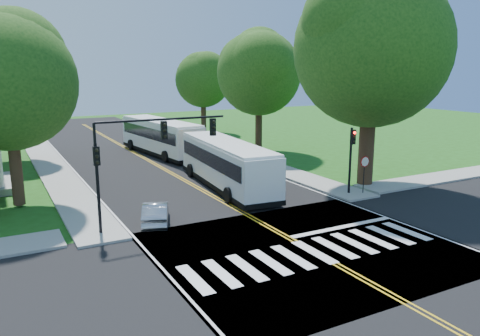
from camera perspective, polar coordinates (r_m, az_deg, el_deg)
ground at (r=22.64m, az=8.24°, el=-9.71°), size 140.00×140.00×0.00m
road at (r=37.96m, az=-8.12°, el=-0.76°), size 14.00×96.00×0.01m
cross_road at (r=22.64m, az=8.24°, el=-9.69°), size 60.00×12.00×0.01m
center_line at (r=41.65m, az=-10.04°, el=0.33°), size 0.36×70.00×0.01m
edge_line_w at (r=40.10m, az=-19.29°, el=-0.62°), size 0.12×70.00×0.01m
edge_line_e at (r=44.20m, az=-1.66°, el=1.19°), size 0.12×70.00×0.01m
crosswalk at (r=22.27m, az=9.02°, el=-10.07°), size 12.60×3.00×0.01m
stop_bar at (r=25.88m, az=12.40°, el=-7.01°), size 6.60×0.40×0.01m
sidewalk_nw at (r=42.82m, az=-21.93°, el=0.04°), size 2.60×40.00×0.15m
sidewalk_ne at (r=47.49m, az=-1.68°, el=2.02°), size 2.60×40.00×0.15m
sidewalk_xe at (r=41.16m, az=25.25°, el=-0.71°), size 20.00×2.60×0.15m
tree_ne_big at (r=34.32m, az=15.79°, el=13.75°), size 10.80×10.80×14.91m
tree_west_near at (r=30.81m, az=-26.51°, el=9.29°), size 8.00×8.00×11.40m
tree_west_far at (r=46.83m, az=-26.66°, el=9.15°), size 7.60×7.60×10.67m
tree_east_mid at (r=47.43m, az=2.35°, el=11.46°), size 8.40×8.40×11.93m
tree_east_far at (r=62.14m, az=-4.53°, el=10.66°), size 7.20×7.20×10.34m
signal_nw at (r=24.52m, az=-11.79°, el=2.49°), size 7.15×0.46×5.66m
signal_ne at (r=31.71m, az=13.42°, el=1.95°), size 0.30×0.46×4.40m
stop_sign at (r=32.08m, az=14.95°, el=0.29°), size 0.76×0.08×2.53m
bus_lead at (r=33.20m, az=-1.67°, el=0.58°), size 3.90×12.85×3.28m
bus_follow at (r=46.76m, az=-9.66°, el=3.83°), size 4.23×13.28×3.38m
hatchback at (r=26.01m, az=-10.25°, el=-5.40°), size 2.57×4.00×1.24m
suv at (r=37.35m, az=0.63°, el=0.27°), size 2.46×5.12×1.41m
dark_sedan at (r=43.12m, az=-3.11°, el=1.67°), size 1.62×3.94×1.14m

